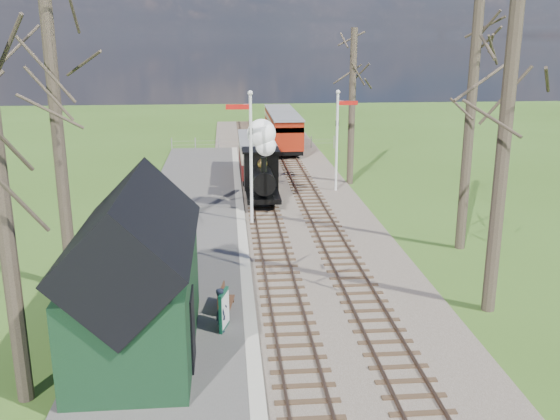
% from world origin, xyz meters
% --- Properties ---
extents(distant_hills, '(114.40, 48.00, 22.02)m').
position_xyz_m(distant_hills, '(1.40, 64.38, -16.21)').
color(distant_hills, '#385B23').
rests_on(distant_hills, ground).
extents(ballast_bed, '(8.00, 60.00, 0.10)m').
position_xyz_m(ballast_bed, '(1.30, 22.00, 0.05)').
color(ballast_bed, brown).
rests_on(ballast_bed, ground).
extents(track_near, '(1.60, 60.00, 0.15)m').
position_xyz_m(track_near, '(0.00, 22.00, 0.10)').
color(track_near, brown).
rests_on(track_near, ground).
extents(track_far, '(1.60, 60.00, 0.15)m').
position_xyz_m(track_far, '(2.60, 22.00, 0.10)').
color(track_far, brown).
rests_on(track_far, ground).
extents(platform, '(5.00, 44.00, 0.20)m').
position_xyz_m(platform, '(-3.50, 14.00, 0.10)').
color(platform, '#474442').
rests_on(platform, ground).
extents(coping_strip, '(0.40, 44.00, 0.21)m').
position_xyz_m(coping_strip, '(-1.20, 14.00, 0.10)').
color(coping_strip, '#B2AD9E').
rests_on(coping_strip, ground).
extents(station_shed, '(3.25, 6.30, 4.78)m').
position_xyz_m(station_shed, '(-4.30, 4.00, 2.27)').
color(station_shed, black).
rests_on(station_shed, platform).
extents(semaphore_near, '(1.22, 0.24, 6.22)m').
position_xyz_m(semaphore_near, '(-0.77, 16.00, 3.62)').
color(semaphore_near, silver).
rests_on(semaphore_near, ground).
extents(semaphore_far, '(1.22, 0.24, 5.72)m').
position_xyz_m(semaphore_far, '(4.37, 22.00, 3.35)').
color(semaphore_far, silver).
rests_on(semaphore_far, ground).
extents(bare_trees, '(15.51, 22.39, 12.00)m').
position_xyz_m(bare_trees, '(1.33, 10.10, 5.21)').
color(bare_trees, '#382D23').
rests_on(bare_trees, ground).
extents(fence_line, '(12.60, 0.08, 1.00)m').
position_xyz_m(fence_line, '(0.30, 36.00, 0.55)').
color(fence_line, slate).
rests_on(fence_line, ground).
extents(locomotive, '(1.79, 4.18, 4.48)m').
position_xyz_m(locomotive, '(-0.01, 19.55, 2.07)').
color(locomotive, black).
rests_on(locomotive, ground).
extents(coach, '(2.09, 7.16, 2.20)m').
position_xyz_m(coach, '(0.00, 25.61, 1.51)').
color(coach, black).
rests_on(coach, ground).
extents(red_carriage_a, '(2.19, 5.41, 2.30)m').
position_xyz_m(red_carriage_a, '(2.60, 33.82, 1.57)').
color(red_carriage_a, black).
rests_on(red_carriage_a, ground).
extents(red_carriage_b, '(2.19, 5.41, 2.30)m').
position_xyz_m(red_carriage_b, '(2.60, 39.32, 1.57)').
color(red_carriage_b, black).
rests_on(red_carriage_b, ground).
extents(sign_board, '(0.31, 0.80, 1.18)m').
position_xyz_m(sign_board, '(-1.97, 4.99, 0.79)').
color(sign_board, '#0E452E').
rests_on(sign_board, platform).
extents(bench, '(0.55, 1.29, 0.71)m').
position_xyz_m(bench, '(-1.99, 6.34, 0.53)').
color(bench, '#4C2D1B').
rests_on(bench, platform).
extents(person, '(0.34, 0.50, 1.32)m').
position_xyz_m(person, '(-2.05, 4.88, 0.86)').
color(person, black).
rests_on(person, platform).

